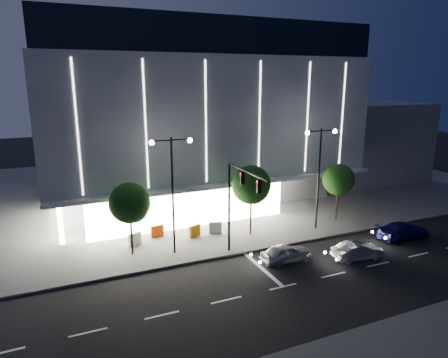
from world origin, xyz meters
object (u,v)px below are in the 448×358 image
street_lamp_west (172,179)px  barrier_a (157,231)px  car_lead (286,253)px  barrier_b (135,239)px  car_third (403,231)px  barrier_c (195,231)px  street_lamp_east (319,164)px  tree_left (130,205)px  traffic_mast (238,194)px  barrier_d (215,228)px  tree_mid (251,187)px  car_second (358,251)px  tree_right (338,181)px

street_lamp_west → barrier_a: 6.43m
car_lead → barrier_b: (-9.64, 7.07, -0.01)m
car_third → barrier_c: 17.47m
street_lamp_east → barrier_b: bearing=170.2°
barrier_a → barrier_b: (-2.06, -0.93, 0.00)m
tree_left → traffic_mast: bearing=-27.8°
traffic_mast → barrier_d: (0.34, 5.10, -4.38)m
street_lamp_east → tree_mid: bearing=170.3°
street_lamp_east → tree_mid: 6.27m
car_second → barrier_d: 11.68m
car_lead → barrier_b: car_lead is taller
car_third → barrier_b: bearing=69.2°
tree_mid → barrier_b: tree_mid is taller
tree_mid → barrier_a: bearing=160.9°
car_second → barrier_d: bearing=48.1°
traffic_mast → car_lead: (3.15, -1.74, -4.37)m
street_lamp_west → barrier_c: 6.33m
tree_mid → car_lead: tree_mid is taller
traffic_mast → barrier_a: traffic_mast is taller
tree_left → car_second: bearing=-25.3°
street_lamp_west → tree_mid: (7.03, 1.02, -1.62)m
traffic_mast → barrier_c: bearing=106.9°
tree_left → car_lead: tree_left is taller
barrier_c → tree_mid: bearing=-39.5°
traffic_mast → car_third: bearing=-7.7°
tree_mid → car_lead: (0.12, -5.42, -3.67)m
street_lamp_west → traffic_mast: bearing=-33.6°
tree_left → car_second: size_ratio=1.46×
tree_left → street_lamp_east: bearing=-3.7°
tree_left → barrier_a: size_ratio=5.20×
street_lamp_west → barrier_b: (-2.49, 2.68, -5.31)m
car_third → barrier_d: (-14.12, 7.05, -0.05)m
car_third → barrier_a: bearing=64.8°
barrier_b → barrier_c: same height
traffic_mast → tree_mid: traffic_mast is taller
barrier_d → street_lamp_east: bearing=-0.6°
car_third → barrier_a: 20.60m
tree_mid → tree_right: size_ratio=1.12×
car_second → barrier_a: size_ratio=3.55×
tree_left → barrier_a: bearing=45.5°
street_lamp_west → barrier_b: size_ratio=8.18×
car_lead → barrier_a: bearing=41.6°
tree_left → tree_right: (19.00, -0.00, -0.15)m
tree_left → barrier_c: tree_left is taller
tree_mid → barrier_a: tree_mid is taller
tree_right → barrier_d: tree_right is taller
traffic_mast → car_lead: size_ratio=1.82×
car_second → barrier_c: (-9.77, 8.58, 0.01)m
tree_mid → car_third: 13.25m
barrier_d → tree_mid: bearing=-12.7°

